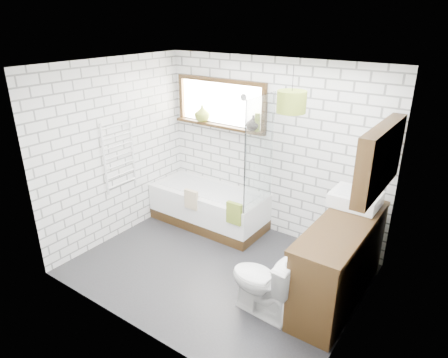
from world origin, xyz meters
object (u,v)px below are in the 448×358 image
Objects in this scene: basin at (355,199)px; pendant at (291,102)px; toilet at (263,282)px; vanity at (340,262)px; bathtub at (209,206)px.

pendant reaches higher than basin.
toilet is at bearing -74.45° from pendant.
pendant is (-0.84, 0.28, 1.62)m from vanity.
bathtub is at bearing -123.13° from toilet.
vanity is (2.24, -0.57, 0.20)m from bathtub.
basin reaches higher than vanity.
bathtub is 2.31m from pendant.
toilet is 1.99m from pendant.
bathtub is 2.32m from vanity.
bathtub is 2.31m from basin.
pendant is at bearing 161.38° from vanity.
pendant is at bearing -164.46° from basin.
vanity reaches higher than toilet.
toilet is (1.67, -1.26, 0.10)m from bathtub.
bathtub is 3.30× the size of basin.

